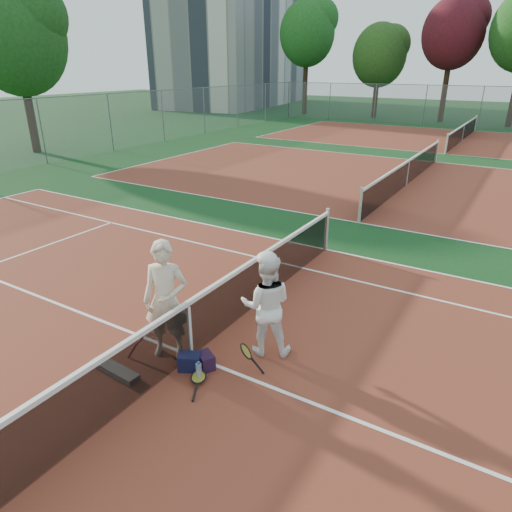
{
  "coord_description": "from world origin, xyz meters",
  "views": [
    {
      "loc": [
        4.15,
        -4.78,
        4.4
      ],
      "look_at": [
        0.0,
        2.04,
        1.05
      ],
      "focal_mm": 32.0,
      "sensor_mm": 36.0,
      "label": 1
    }
  ],
  "objects_px": {
    "apartment_block": "(238,36)",
    "racket_red": "(143,343)",
    "sports_bag_purple": "(206,361)",
    "water_bottle": "(199,372)",
    "net_main": "(190,329)",
    "player_b": "(266,305)",
    "racket_black_held": "(246,359)",
    "racket_spare": "(199,378)",
    "sports_bag_navy": "(190,362)",
    "player_a": "(166,300)"
  },
  "relations": [
    {
      "from": "racket_red",
      "to": "racket_spare",
      "type": "relative_size",
      "value": 0.87
    },
    {
      "from": "racket_black_held",
      "to": "racket_spare",
      "type": "xyz_separation_m",
      "value": [
        -0.5,
        -0.54,
        -0.2
      ]
    },
    {
      "from": "sports_bag_purple",
      "to": "water_bottle",
      "type": "bearing_deg",
      "value": -70.37
    },
    {
      "from": "racket_black_held",
      "to": "racket_spare",
      "type": "distance_m",
      "value": 0.77
    },
    {
      "from": "player_a",
      "to": "sports_bag_purple",
      "type": "bearing_deg",
      "value": -26.11
    },
    {
      "from": "net_main",
      "to": "racket_spare",
      "type": "distance_m",
      "value": 0.81
    },
    {
      "from": "net_main",
      "to": "sports_bag_purple",
      "type": "height_order",
      "value": "net_main"
    },
    {
      "from": "player_a",
      "to": "racket_black_held",
      "type": "bearing_deg",
      "value": -16.92
    },
    {
      "from": "sports_bag_purple",
      "to": "water_bottle",
      "type": "height_order",
      "value": "water_bottle"
    },
    {
      "from": "racket_red",
      "to": "racket_black_held",
      "type": "bearing_deg",
      "value": -22.28
    },
    {
      "from": "net_main",
      "to": "sports_bag_purple",
      "type": "distance_m",
      "value": 0.56
    },
    {
      "from": "racket_red",
      "to": "sports_bag_navy",
      "type": "relative_size",
      "value": 1.51
    },
    {
      "from": "apartment_block",
      "to": "sports_bag_purple",
      "type": "bearing_deg",
      "value": -57.24
    },
    {
      "from": "net_main",
      "to": "player_a",
      "type": "relative_size",
      "value": 5.56
    },
    {
      "from": "racket_red",
      "to": "sports_bag_purple",
      "type": "relative_size",
      "value": 1.69
    },
    {
      "from": "racket_red",
      "to": "water_bottle",
      "type": "distance_m",
      "value": 1.15
    },
    {
      "from": "net_main",
      "to": "racket_black_held",
      "type": "xyz_separation_m",
      "value": [
        1.0,
        0.1,
        -0.26
      ]
    },
    {
      "from": "net_main",
      "to": "racket_black_held",
      "type": "relative_size",
      "value": 21.6
    },
    {
      "from": "apartment_block",
      "to": "racket_spare",
      "type": "bearing_deg",
      "value": -57.33
    },
    {
      "from": "racket_red",
      "to": "sports_bag_purple",
      "type": "bearing_deg",
      "value": -23.58
    },
    {
      "from": "racket_black_held",
      "to": "racket_spare",
      "type": "bearing_deg",
      "value": 21.91
    },
    {
      "from": "player_a",
      "to": "water_bottle",
      "type": "distance_m",
      "value": 1.23
    },
    {
      "from": "racket_red",
      "to": "sports_bag_purple",
      "type": "distance_m",
      "value": 1.09
    },
    {
      "from": "net_main",
      "to": "water_bottle",
      "type": "bearing_deg",
      "value": -40.52
    },
    {
      "from": "sports_bag_purple",
      "to": "racket_red",
      "type": "bearing_deg",
      "value": -164.3
    },
    {
      "from": "racket_spare",
      "to": "racket_red",
      "type": "bearing_deg",
      "value": 60.62
    },
    {
      "from": "racket_black_held",
      "to": "sports_bag_navy",
      "type": "relative_size",
      "value": 1.48
    },
    {
      "from": "racket_spare",
      "to": "water_bottle",
      "type": "distance_m",
      "value": 0.1
    },
    {
      "from": "player_a",
      "to": "water_bottle",
      "type": "bearing_deg",
      "value": -46.21
    },
    {
      "from": "racket_red",
      "to": "apartment_block",
      "type": "bearing_deg",
      "value": 82.36
    },
    {
      "from": "racket_spare",
      "to": "net_main",
      "type": "bearing_deg",
      "value": 20.97
    },
    {
      "from": "player_b",
      "to": "sports_bag_navy",
      "type": "height_order",
      "value": "player_b"
    },
    {
      "from": "racket_spare",
      "to": "racket_black_held",
      "type": "bearing_deg",
      "value": -70.02
    },
    {
      "from": "racket_red",
      "to": "sports_bag_navy",
      "type": "bearing_deg",
      "value": -30.86
    },
    {
      "from": "net_main",
      "to": "player_b",
      "type": "xyz_separation_m",
      "value": [
        0.97,
        0.77,
        0.35
      ]
    },
    {
      "from": "sports_bag_purple",
      "to": "player_a",
      "type": "bearing_deg",
      "value": 179.55
    },
    {
      "from": "net_main",
      "to": "racket_black_held",
      "type": "bearing_deg",
      "value": 5.68
    },
    {
      "from": "apartment_block",
      "to": "sports_bag_navy",
      "type": "bearing_deg",
      "value": -57.51
    },
    {
      "from": "player_b",
      "to": "racket_red",
      "type": "relative_size",
      "value": 3.31
    },
    {
      "from": "apartment_block",
      "to": "racket_red",
      "type": "distance_m",
      "value": 52.65
    },
    {
      "from": "racket_red",
      "to": "player_a",
      "type": "bearing_deg",
      "value": 5.49
    },
    {
      "from": "racket_black_held",
      "to": "sports_bag_navy",
      "type": "xyz_separation_m",
      "value": [
        -0.8,
        -0.38,
        -0.12
      ]
    },
    {
      "from": "player_b",
      "to": "racket_black_held",
      "type": "distance_m",
      "value": 0.9
    },
    {
      "from": "racket_spare",
      "to": "sports_bag_navy",
      "type": "distance_m",
      "value": 0.35
    },
    {
      "from": "racket_red",
      "to": "net_main",
      "type": "bearing_deg",
      "value": -7.31
    },
    {
      "from": "racket_black_held",
      "to": "sports_bag_navy",
      "type": "height_order",
      "value": "racket_black_held"
    },
    {
      "from": "apartment_block",
      "to": "sports_bag_purple",
      "type": "height_order",
      "value": "apartment_block"
    },
    {
      "from": "racket_red",
      "to": "sports_bag_purple",
      "type": "xyz_separation_m",
      "value": [
        1.04,
        0.29,
        -0.14
      ]
    },
    {
      "from": "net_main",
      "to": "sports_bag_purple",
      "type": "relative_size",
      "value": 35.83
    },
    {
      "from": "player_b",
      "to": "water_bottle",
      "type": "height_order",
      "value": "player_b"
    }
  ]
}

